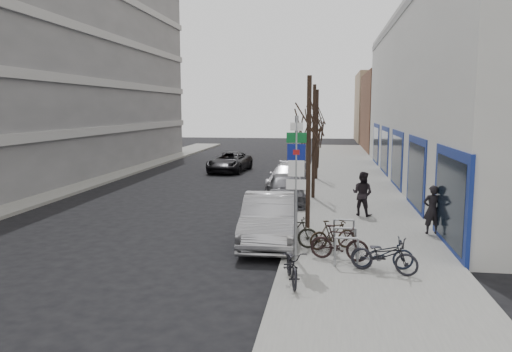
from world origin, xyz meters
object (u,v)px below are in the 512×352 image
(bike_mid_inner, at_px, (292,231))
(pedestrian_near, at_px, (432,210))
(meter_mid, at_px, (302,186))
(parked_car_mid, at_px, (286,189))
(tree_near, at_px, (309,117))
(tree_far, at_px, (317,113))
(meter_front, at_px, (294,211))
(tree_mid, at_px, (314,114))
(bike_near_left, at_px, (292,263))
(parked_car_front, at_px, (269,219))
(bike_far_inner, at_px, (333,234))
(parked_car_back, at_px, (288,177))
(bike_near_right, at_px, (339,243))
(highway_sign_pole, at_px, (296,179))
(bike_mid_curb, at_px, (383,250))
(bike_far_curb, at_px, (384,252))
(pedestrian_far, at_px, (362,193))
(lane_car, at_px, (230,162))
(meter_back, at_px, (307,171))

(bike_mid_inner, bearing_deg, pedestrian_near, -59.76)
(meter_mid, height_order, parked_car_mid, parked_car_mid)
(tree_near, relative_size, tree_far, 1.00)
(meter_front, bearing_deg, tree_mid, 86.32)
(bike_near_left, bearing_deg, parked_car_front, 93.06)
(bike_near_left, relative_size, bike_far_inner, 1.10)
(meter_mid, bearing_deg, parked_car_back, 102.04)
(tree_near, xyz_separation_m, parked_car_back, (-1.45, 9.71, -3.42))
(bike_near_right, height_order, parked_car_mid, parked_car_mid)
(highway_sign_pole, relative_size, tree_far, 0.76)
(tree_far, relative_size, parked_car_front, 1.14)
(meter_mid, height_order, parked_car_back, meter_mid)
(pedestrian_near, bearing_deg, meter_front, -0.65)
(bike_near_right, distance_m, pedestrian_near, 4.71)
(bike_mid_curb, relative_size, parked_car_mid, 0.38)
(bike_far_curb, relative_size, pedestrian_near, 1.05)
(meter_front, bearing_deg, pedestrian_far, 52.20)
(bike_near_left, height_order, parked_car_front, parked_car_front)
(highway_sign_pole, xyz_separation_m, lane_car, (-5.89, 20.20, -1.77))
(meter_back, distance_m, bike_near_left, 15.94)
(bike_mid_curb, bearing_deg, pedestrian_far, -0.19)
(bike_near_right, distance_m, pedestrian_far, 6.24)
(bike_far_curb, xyz_separation_m, lane_car, (-8.24, 21.02, -0.00))
(tree_near, distance_m, parked_car_back, 10.40)
(meter_mid, height_order, bike_far_curb, meter_mid)
(bike_mid_curb, height_order, bike_far_curb, bike_far_curb)
(meter_front, height_order, bike_mid_inner, meter_front)
(tree_near, bearing_deg, parked_car_back, 98.52)
(bike_near_left, distance_m, parked_car_mid, 10.72)
(highway_sign_pole, bearing_deg, lane_car, 106.25)
(bike_far_curb, xyz_separation_m, bike_far_inner, (-1.30, 2.02, -0.08))
(pedestrian_far, bearing_deg, meter_back, -44.58)
(bike_mid_curb, height_order, pedestrian_far, pedestrian_far)
(parked_car_front, bearing_deg, bike_mid_inner, -53.46)
(meter_mid, distance_m, lane_car, 12.98)
(meter_front, distance_m, parked_car_back, 10.26)
(tree_near, xyz_separation_m, pedestrian_far, (2.05, 2.73, -3.06))
(meter_front, distance_m, parked_car_mid, 5.79)
(highway_sign_pole, relative_size, meter_back, 3.31)
(bike_far_curb, height_order, parked_car_front, parked_car_front)
(bike_far_curb, height_order, lane_car, lane_car)
(tree_far, relative_size, pedestrian_near, 3.28)
(tree_near, bearing_deg, bike_mid_inner, -99.68)
(meter_back, height_order, bike_near_right, meter_back)
(pedestrian_far, bearing_deg, highway_sign_pole, 97.69)
(tree_far, bearing_deg, lane_car, 148.77)
(pedestrian_near, bearing_deg, parked_car_front, 7.04)
(pedestrian_far, bearing_deg, bike_near_left, 102.40)
(bike_mid_inner, xyz_separation_m, parked_car_back, (-1.06, 12.02, 0.03))
(meter_front, distance_m, bike_mid_inner, 1.83)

